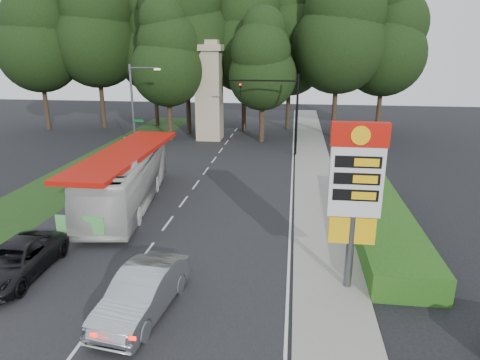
# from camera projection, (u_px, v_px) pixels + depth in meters

# --- Properties ---
(ground) EXTENTS (120.00, 120.00, 0.00)m
(ground) POSITION_uv_depth(u_px,v_px,m) (113.00, 299.00, 16.77)
(ground) COLOR black
(ground) RESTS_ON ground
(road_surface) EXTENTS (14.00, 80.00, 0.02)m
(road_surface) POSITION_uv_depth(u_px,v_px,m) (187.00, 197.00, 28.12)
(road_surface) COLOR black
(road_surface) RESTS_ON ground
(sidewalk_right) EXTENTS (3.00, 80.00, 0.12)m
(sidewalk_right) POSITION_uv_depth(u_px,v_px,m) (318.00, 201.00, 27.07)
(sidewalk_right) COLOR gray
(sidewalk_right) RESTS_ON ground
(grass_verge_left) EXTENTS (5.00, 50.00, 0.02)m
(grass_verge_left) POSITION_uv_depth(u_px,v_px,m) (92.00, 167.00, 34.94)
(grass_verge_left) COLOR #193814
(grass_verge_left) RESTS_ON ground
(hedge) EXTENTS (3.00, 14.00, 1.20)m
(hedge) POSITION_uv_depth(u_px,v_px,m) (379.00, 220.00, 22.77)
(hedge) COLOR #254E14
(hedge) RESTS_ON ground
(gas_station_pylon) EXTENTS (2.10, 0.45, 6.85)m
(gas_station_pylon) POSITION_uv_depth(u_px,v_px,m) (356.00, 185.00, 16.20)
(gas_station_pylon) COLOR #59595E
(gas_station_pylon) RESTS_ON ground
(traffic_signal_mast) EXTENTS (6.10, 0.35, 7.20)m
(traffic_signal_mast) POSITION_uv_depth(u_px,v_px,m) (282.00, 103.00, 37.38)
(traffic_signal_mast) COLOR black
(traffic_signal_mast) RESTS_ON ground
(streetlight_signs) EXTENTS (2.75, 0.98, 8.00)m
(streetlight_signs) POSITION_uv_depth(u_px,v_px,m) (135.00, 107.00, 37.10)
(streetlight_signs) COLOR #59595E
(streetlight_signs) RESTS_ON ground
(monument) EXTENTS (3.00, 3.00, 10.05)m
(monument) POSITION_uv_depth(u_px,v_px,m) (209.00, 90.00, 43.85)
(monument) COLOR tan
(monument) RESTS_ON ground
(tree_far_west) EXTENTS (8.96, 8.96, 17.60)m
(tree_far_west) POSITION_uv_depth(u_px,v_px,m) (36.00, 34.00, 47.43)
(tree_far_west) COLOR #2D2116
(tree_far_west) RESTS_ON ground
(tree_west_mid) EXTENTS (9.80, 9.80, 19.25)m
(tree_west_mid) POSITION_uv_depth(u_px,v_px,m) (95.00, 25.00, 48.30)
(tree_west_mid) COLOR #2D2116
(tree_west_mid) RESTS_ON ground
(tree_west_near) EXTENTS (8.40, 8.40, 16.50)m
(tree_west_near) POSITION_uv_depth(u_px,v_px,m) (153.00, 41.00, 49.97)
(tree_west_near) COLOR #2D2116
(tree_west_near) RESTS_ON ground
(tree_center_left) EXTENTS (10.08, 10.08, 19.80)m
(tree_center_left) POSITION_uv_depth(u_px,v_px,m) (185.00, 20.00, 44.98)
(tree_center_left) COLOR #2D2116
(tree_center_left) RESTS_ON ground
(tree_center_right) EXTENTS (9.24, 9.24, 18.15)m
(tree_center_right) POSITION_uv_depth(u_px,v_px,m) (244.00, 31.00, 46.44)
(tree_center_right) COLOR #2D2116
(tree_center_right) RESTS_ON ground
(tree_east_near) EXTENTS (8.12, 8.12, 15.95)m
(tree_east_near) POSITION_uv_depth(u_px,v_px,m) (290.00, 44.00, 48.13)
(tree_east_near) COLOR #2D2116
(tree_east_near) RESTS_ON ground
(tree_east_mid) EXTENTS (9.52, 9.52, 18.70)m
(tree_east_mid) POSITION_uv_depth(u_px,v_px,m) (340.00, 26.00, 43.24)
(tree_east_mid) COLOR #2D2116
(tree_east_mid) RESTS_ON ground
(tree_far_east) EXTENTS (8.68, 8.68, 17.05)m
(tree_far_east) POSITION_uv_depth(u_px,v_px,m) (386.00, 37.00, 44.83)
(tree_far_east) COLOR #2D2116
(tree_far_east) RESTS_ON ground
(tree_monument_left) EXTENTS (7.28, 7.28, 14.30)m
(tree_monument_left) POSITION_uv_depth(u_px,v_px,m) (167.00, 54.00, 42.32)
(tree_monument_left) COLOR #2D2116
(tree_monument_left) RESTS_ON ground
(tree_monument_right) EXTENTS (6.72, 6.72, 13.20)m
(tree_monument_right) POSITION_uv_depth(u_px,v_px,m) (263.00, 61.00, 41.84)
(tree_monument_right) COLOR #2D2116
(tree_monument_right) RESTS_ON ground
(transit_bus) EXTENTS (4.53, 12.62, 3.44)m
(transit_bus) POSITION_uv_depth(u_px,v_px,m) (127.00, 178.00, 26.18)
(transit_bus) COLOR silver
(transit_bus) RESTS_ON ground
(sedan_silver) EXTENTS (2.44, 5.34, 1.70)m
(sedan_silver) POSITION_uv_depth(u_px,v_px,m) (142.00, 293.00, 15.67)
(sedan_silver) COLOR #A0A4A7
(sedan_silver) RESTS_ON ground
(suv_charcoal) EXTENTS (2.57, 5.34, 1.47)m
(suv_charcoal) POSITION_uv_depth(u_px,v_px,m) (15.00, 261.00, 18.20)
(suv_charcoal) COLOR black
(suv_charcoal) RESTS_ON ground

